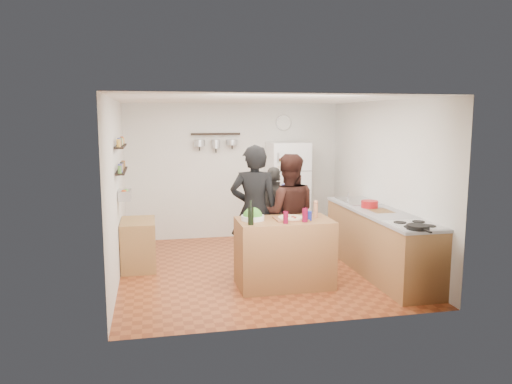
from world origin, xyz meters
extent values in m
plane|color=brown|center=(0.00, 0.00, 0.00)|extent=(4.20, 4.20, 0.00)
plane|color=white|center=(0.00, 0.00, 2.50)|extent=(4.20, 4.20, 0.00)
plane|color=silver|center=(0.00, 2.10, 1.25)|extent=(4.00, 0.00, 4.00)
plane|color=silver|center=(-2.00, 0.00, 1.25)|extent=(0.00, 4.20, 4.20)
plane|color=silver|center=(2.00, 0.00, 1.25)|extent=(0.00, 4.20, 4.20)
cube|color=brown|center=(0.19, -0.82, 0.46)|extent=(1.25, 0.72, 0.91)
cube|color=brown|center=(0.27, -0.84, 0.92)|extent=(0.42, 0.34, 0.02)
cylinder|color=beige|center=(0.27, -0.84, 0.94)|extent=(0.34, 0.34, 0.02)
cylinder|color=silver|center=(-0.23, -0.77, 0.94)|extent=(0.31, 0.31, 0.06)
cylinder|color=black|center=(-0.31, -1.04, 1.02)|extent=(0.07, 0.07, 0.22)
cylinder|color=#58071E|center=(0.14, -1.06, 0.99)|extent=(0.06, 0.06, 0.16)
cylinder|color=#5B0720|center=(0.41, -1.02, 1.00)|extent=(0.07, 0.07, 0.18)
cylinder|color=#A96746|center=(0.64, -0.77, 1.00)|extent=(0.06, 0.06, 0.19)
cylinder|color=navy|center=(0.49, -0.94, 0.97)|extent=(0.08, 0.08, 0.12)
imported|color=black|center=(-0.11, -0.31, 0.94)|extent=(0.78, 0.61, 1.88)
imported|color=black|center=(0.40, -0.26, 0.87)|extent=(0.97, 0.83, 1.74)
imported|color=#2C2927|center=(0.30, 0.18, 0.76)|extent=(0.96, 0.63, 1.51)
cube|color=#9E7042|center=(1.70, -0.55, 0.45)|extent=(0.63, 2.63, 0.90)
cube|color=white|center=(1.70, -1.50, 0.91)|extent=(0.60, 0.62, 0.02)
cylinder|color=black|center=(1.60, -1.76, 0.95)|extent=(0.27, 0.27, 0.05)
cube|color=silver|center=(1.70, 0.30, 0.92)|extent=(0.50, 0.80, 0.03)
cube|color=brown|center=(1.70, -0.54, 0.91)|extent=(0.30, 0.40, 0.02)
cylinder|color=maroon|center=(1.65, -0.28, 0.97)|extent=(0.25, 0.25, 0.10)
cube|color=white|center=(0.95, 1.75, 0.90)|extent=(0.70, 0.68, 1.80)
cylinder|color=silver|center=(0.95, 2.08, 2.15)|extent=(0.30, 0.03, 0.30)
cube|color=black|center=(-1.93, 0.20, 1.50)|extent=(0.12, 1.00, 0.02)
cube|color=black|center=(-1.93, 0.20, 1.85)|extent=(0.12, 1.00, 0.02)
cube|color=silver|center=(-1.90, 0.20, 1.15)|extent=(0.18, 0.35, 0.14)
cube|color=#A37A44|center=(-1.74, 0.40, 0.36)|extent=(0.50, 0.80, 0.73)
cube|color=black|center=(-0.35, 2.00, 1.95)|extent=(0.90, 0.04, 0.04)
camera|label=1|loc=(-1.51, -7.09, 2.25)|focal=35.00mm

